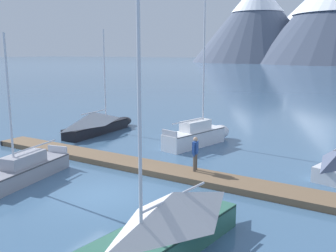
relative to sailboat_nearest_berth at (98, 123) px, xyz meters
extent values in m
plane|color=#426689|center=(8.18, -10.05, -0.82)|extent=(700.00, 700.00, 0.00)
cone|color=#4C566B|center=(-44.91, 201.18, 21.67)|extent=(72.85, 72.85, 44.98)
cone|color=slate|center=(-18.16, 224.64, 19.49)|extent=(78.58, 78.58, 40.63)
cone|color=white|center=(-18.16, 224.64, 30.62)|extent=(37.52, 37.52, 18.47)
cube|color=brown|center=(8.18, -6.05, -0.67)|extent=(22.76, 3.37, 0.30)
cylinder|color=#38383D|center=(8.12, -6.76, -0.70)|extent=(21.74, 1.84, 0.24)
cylinder|color=#38383D|center=(8.23, -5.34, -0.70)|extent=(21.74, 1.84, 0.24)
cube|color=black|center=(-3.06, -5.22, -0.67)|extent=(0.29, 1.79, 0.27)
cube|color=black|center=(0.00, -0.11, -0.44)|extent=(1.36, 6.18, 0.76)
ellipsoid|color=black|center=(-0.01, 3.30, -0.44)|extent=(1.14, 1.85, 0.73)
cube|color=black|center=(0.00, -0.11, -0.10)|extent=(1.40, 6.06, 0.06)
cylinder|color=silver|center=(0.00, 1.02, 3.41)|extent=(0.10, 0.10, 6.93)
cylinder|color=silver|center=(0.00, -0.37, 0.86)|extent=(0.09, 2.79, 0.08)
pyramid|color=silver|center=(0.00, -0.57, 0.43)|extent=(1.60, 4.95, 0.96)
cube|color=#93939E|center=(3.76, -10.16, -0.44)|extent=(1.90, 5.10, 0.76)
cube|color=#424247|center=(3.76, -10.16, -0.09)|extent=(1.93, 5.00, 0.06)
cylinder|color=silver|center=(3.86, -10.92, 3.00)|extent=(0.10, 0.10, 6.12)
cylinder|color=silver|center=(3.68, -9.45, 0.66)|extent=(0.44, 2.96, 0.08)
cube|color=#A0A0AB|center=(3.78, -10.29, 0.23)|extent=(1.18, 2.33, 0.57)
cube|color=silver|center=(3.47, -7.77, 0.13)|extent=(1.18, 0.24, 0.36)
cube|color=white|center=(8.03, -0.17, -0.31)|extent=(2.56, 5.03, 1.02)
ellipsoid|color=white|center=(8.75, 2.46, -0.31)|extent=(1.54, 1.97, 0.97)
cube|color=slate|center=(8.03, -0.17, 0.17)|extent=(2.57, 4.95, 0.06)
cylinder|color=silver|center=(8.26, 0.67, 4.32)|extent=(0.10, 0.10, 8.24)
cylinder|color=silver|center=(7.87, -0.76, 0.91)|extent=(0.86, 2.88, 0.08)
cube|color=white|center=(8.06, -0.06, 0.53)|extent=(1.47, 2.35, 0.65)
cube|color=silver|center=(7.40, -2.44, 0.39)|extent=(1.17, 0.41, 0.36)
cube|color=#336B56|center=(12.82, -12.89, -0.40)|extent=(2.81, 5.93, 0.83)
cube|color=#163027|center=(12.82, -12.89, -0.03)|extent=(2.83, 5.82, 0.06)
cylinder|color=silver|center=(12.64, -13.94, 4.09)|extent=(0.10, 0.10, 8.16)
cylinder|color=silver|center=(12.91, -12.34, 0.77)|extent=(0.63, 3.22, 0.08)
pyramid|color=silver|center=(12.89, -12.47, 0.48)|extent=(2.86, 4.85, 0.94)
cylinder|color=brown|center=(10.64, -5.72, -0.09)|extent=(0.14, 0.14, 0.86)
cylinder|color=brown|center=(10.68, -5.98, -0.09)|extent=(0.14, 0.14, 0.86)
cube|color=#234793|center=(10.66, -5.85, 0.64)|extent=(0.27, 0.41, 0.60)
sphere|color=tan|center=(10.66, -5.85, 1.06)|extent=(0.22, 0.22, 0.22)
cylinder|color=#234793|center=(10.62, -5.60, 0.57)|extent=(0.09, 0.09, 0.62)
cylinder|color=#234793|center=(10.70, -6.10, 0.57)|extent=(0.09, 0.09, 0.62)
camera|label=1|loc=(18.16, -22.58, 5.25)|focal=41.36mm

